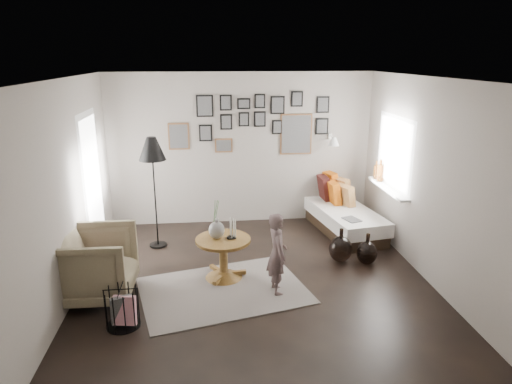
{
  "coord_description": "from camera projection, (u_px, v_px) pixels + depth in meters",
  "views": [
    {
      "loc": [
        -0.58,
        -5.3,
        2.85
      ],
      "look_at": [
        0.05,
        0.5,
        1.1
      ],
      "focal_mm": 32.0,
      "sensor_mm": 36.0,
      "label": 1
    }
  ],
  "objects": [
    {
      "name": "demijohn_small",
      "position": [
        367.0,
        253.0,
        6.46
      ],
      "size": [
        0.29,
        0.29,
        0.46
      ],
      "color": "black",
      "rests_on": "ground"
    },
    {
      "name": "wall_right",
      "position": [
        432.0,
        183.0,
        5.79
      ],
      "size": [
        0.0,
        4.8,
        4.8
      ],
      "primitive_type": "plane",
      "rotation": [
        1.57,
        0.0,
        -1.57
      ],
      "color": "gray",
      "rests_on": "ground"
    },
    {
      "name": "door_left",
      "position": [
        93.0,
        186.0,
        6.54
      ],
      "size": [
        0.0,
        2.14,
        2.14
      ],
      "color": "white",
      "rests_on": "wall_left"
    },
    {
      "name": "floor_lamp",
      "position": [
        152.0,
        153.0,
        6.7
      ],
      "size": [
        0.4,
        0.4,
        1.71
      ],
      "rotation": [
        0.0,
        0.0,
        -0.36
      ],
      "color": "black",
      "rests_on": "ground"
    },
    {
      "name": "daybed",
      "position": [
        343.0,
        214.0,
        7.71
      ],
      "size": [
        1.08,
        1.94,
        0.89
      ],
      "rotation": [
        0.0,
        0.0,
        0.17
      ],
      "color": "black",
      "rests_on": "ground"
    },
    {
      "name": "pedestal_table",
      "position": [
        224.0,
        260.0,
        6.02
      ],
      "size": [
        0.72,
        0.72,
        0.57
      ],
      "rotation": [
        0.0,
        0.0,
        -0.2
      ],
      "color": "brown",
      "rests_on": "ground"
    },
    {
      "name": "rug",
      "position": [
        224.0,
        290.0,
        5.76
      ],
      "size": [
        2.3,
        1.85,
        0.01
      ],
      "primitive_type": "cube",
      "rotation": [
        0.0,
        0.0,
        0.24
      ],
      "color": "#BEB2A7",
      "rests_on": "ground"
    },
    {
      "name": "candles",
      "position": [
        231.0,
        229.0,
        5.9
      ],
      "size": [
        0.12,
        0.12,
        0.27
      ],
      "color": "black",
      "rests_on": "pedestal_table"
    },
    {
      "name": "gallery_wall",
      "position": [
        258.0,
        124.0,
        7.73
      ],
      "size": [
        2.74,
        0.03,
        1.08
      ],
      "color": "brown",
      "rests_on": "wall_back"
    },
    {
      "name": "armchair_cushion",
      "position": [
        97.0,
        259.0,
        5.54
      ],
      "size": [
        0.41,
        0.42,
        0.18
      ],
      "primitive_type": "cube",
      "rotation": [
        -0.21,
        0.0,
        -0.05
      ],
      "color": "silver",
      "rests_on": "armchair"
    },
    {
      "name": "magazine_basket",
      "position": [
        122.0,
        308.0,
        4.95
      ],
      "size": [
        0.36,
        0.36,
        0.44
      ],
      "rotation": [
        0.0,
        0.0,
        0.01
      ],
      "color": "black",
      "rests_on": "ground"
    },
    {
      "name": "ceiling",
      "position": [
        256.0,
        78.0,
        5.18
      ],
      "size": [
        4.8,
        4.8,
        0.0
      ],
      "primitive_type": "plane",
      "rotation": [
        3.14,
        0.0,
        0.0
      ],
      "color": "white",
      "rests_on": "wall_back"
    },
    {
      "name": "window_right",
      "position": [
        384.0,
        183.0,
        7.16
      ],
      "size": [
        0.15,
        1.32,
        1.3
      ],
      "color": "white",
      "rests_on": "wall_right"
    },
    {
      "name": "magazine_on_daybed",
      "position": [
        352.0,
        219.0,
        7.05
      ],
      "size": [
        0.28,
        0.33,
        0.01
      ],
      "primitive_type": "cube",
      "rotation": [
        0.0,
        0.0,
        0.34
      ],
      "color": "black",
      "rests_on": "daybed"
    },
    {
      "name": "wall_front",
      "position": [
        293.0,
        281.0,
        3.27
      ],
      "size": [
        4.5,
        0.0,
        4.5
      ],
      "primitive_type": "plane",
      "rotation": [
        -1.57,
        0.0,
        0.0
      ],
      "color": "gray",
      "rests_on": "ground"
    },
    {
      "name": "child",
      "position": [
        277.0,
        254.0,
        5.59
      ],
      "size": [
        0.29,
        0.41,
        1.04
      ],
      "primitive_type": "imported",
      "rotation": [
        0.0,
        0.0,
        1.69
      ],
      "color": "brown",
      "rests_on": "ground"
    },
    {
      "name": "wall_sconce",
      "position": [
        334.0,
        141.0,
        7.7
      ],
      "size": [
        0.18,
        0.36,
        0.16
      ],
      "color": "white",
      "rests_on": "wall_back"
    },
    {
      "name": "wall_left",
      "position": [
        65.0,
        194.0,
        5.32
      ],
      "size": [
        0.0,
        4.8,
        4.8
      ],
      "primitive_type": "plane",
      "rotation": [
        1.57,
        0.0,
        1.57
      ],
      "color": "gray",
      "rests_on": "ground"
    },
    {
      "name": "demijohn_large",
      "position": [
        340.0,
        249.0,
        6.53
      ],
      "size": [
        0.33,
        0.33,
        0.5
      ],
      "color": "black",
      "rests_on": "ground"
    },
    {
      "name": "wall_back",
      "position": [
        241.0,
        149.0,
        7.84
      ],
      "size": [
        4.5,
        0.0,
        4.5
      ],
      "primitive_type": "plane",
      "rotation": [
        1.57,
        0.0,
        0.0
      ],
      "color": "gray",
      "rests_on": "ground"
    },
    {
      "name": "vase",
      "position": [
        217.0,
        227.0,
        5.89
      ],
      "size": [
        0.21,
        0.21,
        0.52
      ],
      "color": "black",
      "rests_on": "pedestal_table"
    },
    {
      "name": "armchair",
      "position": [
        94.0,
        265.0,
        5.5
      ],
      "size": [
        0.96,
        0.94,
        0.86
      ],
      "primitive_type": "imported",
      "rotation": [
        0.0,
        0.0,
        1.55
      ],
      "color": "#72684D",
      "rests_on": "ground"
    },
    {
      "name": "ground",
      "position": [
        256.0,
        284.0,
        5.93
      ],
      "size": [
        4.8,
        4.8,
        0.0
      ],
      "primitive_type": "plane",
      "color": "black",
      "rests_on": "ground"
    }
  ]
}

